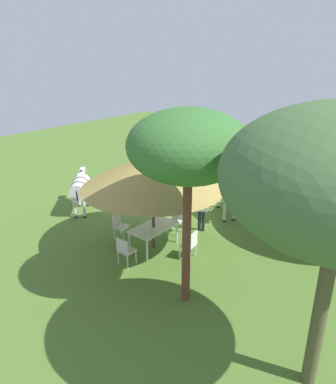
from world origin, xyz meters
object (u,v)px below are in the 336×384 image
(acacia_tree_right_background, at_px, (188,147))
(striped_lounge_chair, at_px, (155,187))
(patio_dining_table, at_px, (154,229))
(patio_chair_near_hut, at_px, (190,243))
(patio_chair_east_end, at_px, (176,218))
(zebra_by_umbrella, at_px, (80,187))
(standing_watcher, at_px, (168,158))
(patio_chair_west_end, at_px, (125,250))
(shade_umbrella, at_px, (153,169))
(guest_beside_umbrella, at_px, (202,206))
(zebra_toward_hut, at_px, (218,167))
(patio_chair_near_lawn, at_px, (120,224))
(zebra_nearest_camera, at_px, (223,190))

(acacia_tree_right_background, bearing_deg, striped_lounge_chair, -133.37)
(patio_dining_table, relative_size, patio_chair_near_hut, 1.76)
(patio_chair_east_end, distance_m, zebra_by_umbrella, 4.17)
(standing_watcher, bearing_deg, patio_chair_west_end, 77.54)
(patio_dining_table, distance_m, acacia_tree_right_background, 4.35)
(shade_umbrella, bearing_deg, patio_chair_west_end, 1.18)
(zebra_by_umbrella, bearing_deg, acacia_tree_right_background, -60.01)
(standing_watcher, xyz_separation_m, acacia_tree_right_background, (7.14, 6.35, 2.94))
(zebra_by_umbrella, relative_size, acacia_tree_right_background, 0.35)
(striped_lounge_chair, bearing_deg, guest_beside_umbrella, 71.68)
(patio_chair_near_hut, relative_size, standing_watcher, 0.51)
(patio_chair_near_hut, bearing_deg, patio_chair_west_end, 131.30)
(zebra_toward_hut, bearing_deg, patio_chair_near_lawn, -93.79)
(standing_watcher, height_order, zebra_by_umbrella, standing_watcher)
(zebra_nearest_camera, bearing_deg, standing_watcher, -84.23)
(striped_lounge_chair, relative_size, zebra_toward_hut, 0.38)
(guest_beside_umbrella, xyz_separation_m, zebra_by_umbrella, (1.58, -4.66, 0.09))
(patio_chair_west_end, distance_m, patio_chair_east_end, 2.65)
(patio_chair_near_lawn, distance_m, guest_beside_umbrella, 2.90)
(zebra_by_umbrella, bearing_deg, standing_watcher, 44.47)
(patio_dining_table, xyz_separation_m, patio_chair_east_end, (-1.32, -0.10, -0.14))
(patio_dining_table, bearing_deg, zebra_by_umbrella, -95.33)
(striped_lounge_chair, bearing_deg, standing_watcher, -149.69)
(patio_chair_west_end, bearing_deg, patio_chair_near_lawn, 139.89)
(guest_beside_umbrella, bearing_deg, patio_dining_table, -131.45)
(guest_beside_umbrella, height_order, acacia_tree_right_background, acacia_tree_right_background)
(patio_chair_near_lawn, bearing_deg, patio_dining_table, 90.00)
(shade_umbrella, distance_m, zebra_nearest_camera, 3.96)
(patio_chair_near_lawn, bearing_deg, patio_chair_near_hut, 88.81)
(shade_umbrella, bearing_deg, guest_beside_umbrella, 165.10)
(patio_chair_near_hut, bearing_deg, patio_chair_near_lawn, 91.19)
(zebra_nearest_camera, relative_size, zebra_toward_hut, 0.92)
(patio_chair_east_end, bearing_deg, patio_chair_near_lawn, 48.22)
(shade_umbrella, height_order, acacia_tree_right_background, acacia_tree_right_background)
(patio_chair_west_end, height_order, zebra_by_umbrella, zebra_by_umbrella)
(zebra_toward_hut, xyz_separation_m, acacia_tree_right_background, (7.47, 3.68, 2.96))
(shade_umbrella, xyz_separation_m, zebra_nearest_camera, (-3.59, 0.40, -1.64))
(patio_chair_east_end, height_order, standing_watcher, standing_watcher)
(shade_umbrella, xyz_separation_m, zebra_toward_hut, (-6.00, -1.32, -1.61))
(patio_chair_near_lawn, xyz_separation_m, zebra_toward_hut, (-6.25, -0.02, 0.52))
(striped_lounge_chair, distance_m, zebra_by_umbrella, 3.61)
(zebra_toward_hut, bearing_deg, acacia_tree_right_background, -67.74)
(patio_chair_west_end, distance_m, patio_chair_near_hut, 1.99)
(patio_chair_near_lawn, distance_m, acacia_tree_right_background, 5.20)
(patio_chair_west_end, relative_size, zebra_by_umbrella, 0.53)
(zebra_nearest_camera, xyz_separation_m, acacia_tree_right_background, (5.06, 1.96, 2.99))
(patio_chair_near_hut, distance_m, zebra_toward_hut, 6.39)
(patio_dining_table, bearing_deg, zebra_toward_hut, -167.63)
(patio_chair_near_hut, xyz_separation_m, acacia_tree_right_background, (1.67, 1.05, 3.49))
(patio_chair_near_lawn, xyz_separation_m, patio_chair_near_hut, (-0.45, 2.61, 0.00))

